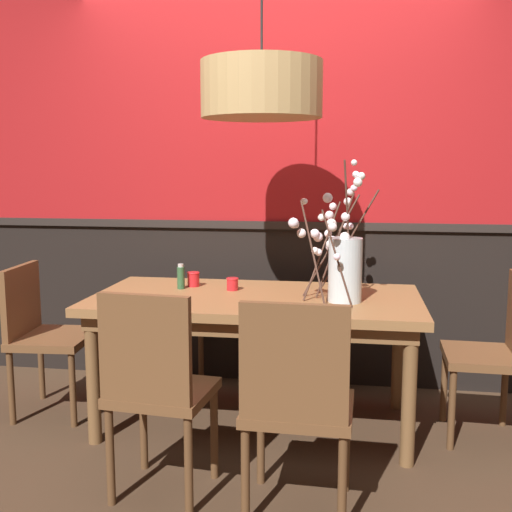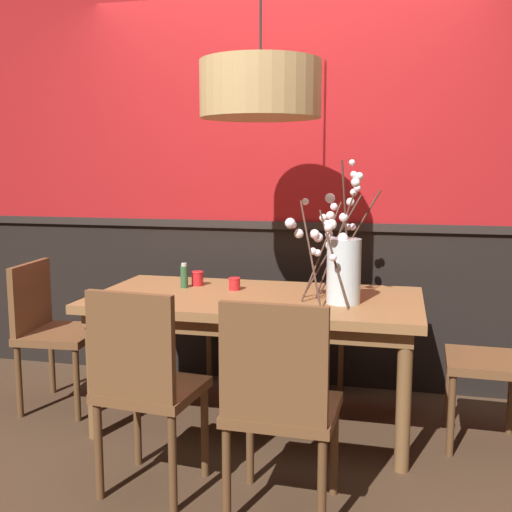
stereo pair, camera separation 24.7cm
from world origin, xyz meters
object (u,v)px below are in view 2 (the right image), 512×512
(chair_near_side_right, at_px, (279,399))
(candle_holder_nearer_edge, at_px, (197,278))
(chair_far_side_left, at_px, (243,299))
(candle_holder_nearer_center, at_px, (235,283))
(vase_with_blossoms, at_px, (341,264))
(chair_far_side_right, at_px, (321,303))
(pendant_lamp, at_px, (261,90))
(chair_head_east_end, at_px, (500,352))
(chair_near_side_left, at_px, (144,381))
(condiment_bottle, at_px, (184,276))
(chair_head_west_end, at_px, (50,325))
(dining_table, at_px, (256,311))

(chair_near_side_right, relative_size, candle_holder_nearer_edge, 10.86)
(chair_far_side_left, relative_size, candle_holder_nearer_center, 12.57)
(chair_near_side_right, relative_size, vase_with_blossoms, 1.27)
(chair_far_side_right, distance_m, chair_far_side_left, 0.56)
(chair_far_side_right, relative_size, vase_with_blossoms, 1.26)
(chair_far_side_right, bearing_deg, candle_holder_nearer_edge, -135.38)
(chair_near_side_right, bearing_deg, chair_far_side_left, 109.01)
(pendant_lamp, bearing_deg, candle_holder_nearer_center, 135.51)
(chair_far_side_right, xyz_separation_m, candle_holder_nearer_center, (-0.41, -0.72, 0.25))
(chair_far_side_right, bearing_deg, chair_head_east_end, -39.23)
(chair_far_side_right, bearing_deg, chair_near_side_left, -107.99)
(vase_with_blossoms, bearing_deg, chair_near_side_left, -133.93)
(chair_head_east_end, height_order, chair_far_side_right, chair_far_side_right)
(condiment_bottle, relative_size, pendant_lamp, 0.12)
(condiment_bottle, bearing_deg, chair_far_side_right, 45.71)
(condiment_bottle, bearing_deg, vase_with_blossoms, -10.69)
(chair_head_east_end, height_order, pendant_lamp, pendant_lamp)
(chair_head_east_end, xyz_separation_m, chair_near_side_left, (-1.56, -0.86, 0.02))
(chair_far_side_left, distance_m, candle_holder_nearer_center, 0.81)
(candle_holder_nearer_edge, relative_size, condiment_bottle, 0.59)
(chair_far_side_left, bearing_deg, candle_holder_nearer_center, -78.86)
(chair_head_east_end, xyz_separation_m, candle_holder_nearer_center, (-1.42, 0.11, 0.27))
(chair_head_west_end, bearing_deg, pendant_lamp, -2.26)
(chair_head_west_end, bearing_deg, chair_far_side_right, 29.78)
(candle_holder_nearer_center, bearing_deg, condiment_bottle, -179.26)
(chair_near_side_right, height_order, chair_far_side_right, chair_near_side_right)
(chair_head_east_end, xyz_separation_m, candle_holder_nearer_edge, (-1.67, 0.18, 0.28))
(vase_with_blossoms, height_order, candle_holder_nearer_center, vase_with_blossoms)
(dining_table, bearing_deg, chair_far_side_right, 73.45)
(chair_head_east_end, height_order, vase_with_blossoms, vase_with_blossoms)
(chair_far_side_right, xyz_separation_m, pendant_lamp, (-0.21, -0.91, 1.29))
(candle_holder_nearer_edge, bearing_deg, chair_head_east_end, -6.22)
(dining_table, xyz_separation_m, chair_far_side_right, (0.25, 0.84, -0.13))
(dining_table, bearing_deg, chair_near_side_right, -71.06)
(candle_holder_nearer_center, bearing_deg, pendant_lamp, -44.49)
(chair_near_side_right, bearing_deg, vase_with_blossoms, 79.53)
(candle_holder_nearer_edge, bearing_deg, dining_table, -26.35)
(dining_table, bearing_deg, vase_with_blossoms, -6.54)
(chair_head_west_end, relative_size, chair_far_side_left, 0.96)
(chair_near_side_right, distance_m, chair_far_side_right, 1.74)
(dining_table, relative_size, vase_with_blossoms, 2.42)
(chair_far_side_left, xyz_separation_m, pendant_lamp, (0.34, -0.94, 1.30))
(chair_far_side_right, relative_size, candle_holder_nearer_edge, 10.83)
(pendant_lamp, bearing_deg, candle_holder_nearer_edge, 148.93)
(vase_with_blossoms, distance_m, pendant_lamp, 0.98)
(chair_far_side_right, bearing_deg, dining_table, -106.55)
(chair_head_west_end, relative_size, vase_with_blossoms, 1.19)
(dining_table, bearing_deg, chair_head_east_end, 0.81)
(candle_holder_nearer_center, bearing_deg, chair_head_east_end, -4.28)
(chair_head_east_end, xyz_separation_m, pendant_lamp, (-1.22, -0.08, 1.32))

